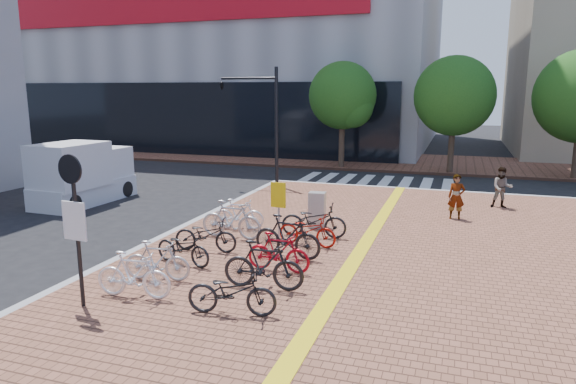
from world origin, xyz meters
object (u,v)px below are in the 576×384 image
(pedestrian_b, at_px, (502,188))
(yellow_sign, at_px, (278,200))
(utility_box, at_px, (317,210))
(box_truck, at_px, (82,174))
(bike_10, at_px, (307,230))
(bike_4, at_px, (231,220))
(bike_6, at_px, (232,292))
(bike_8, at_px, (278,252))
(traffic_light_pole, at_px, (251,104))
(pedestrian_a, at_px, (456,197))
(bike_2, at_px, (183,247))
(bike_7, at_px, (263,265))
(bike_0, at_px, (134,275))
(bike_9, at_px, (287,236))
(notice_sign, at_px, (74,213))
(bike_11, at_px, (314,220))
(bike_5, at_px, (239,214))
(bike_1, at_px, (157,261))
(bike_3, at_px, (206,235))

(pedestrian_b, bearing_deg, yellow_sign, -137.56)
(utility_box, bearing_deg, box_truck, 173.30)
(bike_10, bearing_deg, bike_4, 97.27)
(bike_4, relative_size, bike_6, 1.07)
(bike_8, bearing_deg, traffic_light_pole, 27.71)
(pedestrian_a, bearing_deg, bike_6, -117.41)
(bike_4, distance_m, pedestrian_a, 7.83)
(bike_2, relative_size, bike_7, 0.91)
(bike_4, height_order, box_truck, box_truck)
(bike_6, relative_size, bike_8, 1.11)
(bike_0, xyz_separation_m, utility_box, (2.18, 6.76, 0.07))
(box_truck, bearing_deg, bike_9, -23.09)
(notice_sign, bearing_deg, bike_0, 44.24)
(box_truck, bearing_deg, bike_11, -12.48)
(utility_box, bearing_deg, traffic_light_pole, 127.42)
(bike_0, height_order, bike_5, bike_0)
(traffic_light_pole, bearing_deg, notice_sign, -81.83)
(bike_1, bearing_deg, bike_9, -52.16)
(bike_0, relative_size, bike_4, 0.89)
(bike_11, bearing_deg, yellow_sign, 115.50)
(bike_2, bearing_deg, bike_9, -47.99)
(bike_7, xyz_separation_m, bike_10, (0.00, 3.43, -0.10))
(bike_8, distance_m, bike_9, 1.11)
(bike_2, xyz_separation_m, bike_3, (0.04, 1.14, 0.02))
(bike_4, bearing_deg, bike_8, -132.75)
(bike_10, relative_size, bike_11, 0.87)
(bike_7, relative_size, pedestrian_a, 1.19)
(bike_0, relative_size, bike_11, 0.86)
(bike_3, relative_size, bike_5, 1.09)
(bike_8, distance_m, box_truck, 11.68)
(bike_1, xyz_separation_m, bike_7, (2.53, 0.29, 0.08))
(bike_2, xyz_separation_m, yellow_sign, (1.55, 2.87, 0.75))
(bike_6, distance_m, bike_8, 2.60)
(bike_9, bearing_deg, bike_4, 69.69)
(bike_5, height_order, bike_8, bike_5)
(traffic_light_pole, bearing_deg, bike_5, -70.54)
(bike_8, height_order, notice_sign, notice_sign)
(bike_6, height_order, box_truck, box_truck)
(bike_1, xyz_separation_m, bike_4, (0.19, 3.67, 0.10))
(bike_0, bearing_deg, bike_5, -5.09)
(bike_5, distance_m, pedestrian_a, 7.46)
(bike_11, relative_size, box_truck, 0.45)
(yellow_sign, bearing_deg, bike_5, 157.33)
(bike_1, distance_m, bike_6, 2.68)
(bike_8, distance_m, pedestrian_b, 10.78)
(pedestrian_a, bearing_deg, bike_10, -134.86)
(notice_sign, distance_m, box_truck, 11.32)
(bike_5, height_order, bike_10, bike_5)
(yellow_sign, bearing_deg, utility_box, 66.04)
(bike_2, height_order, bike_8, bike_8)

